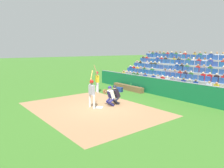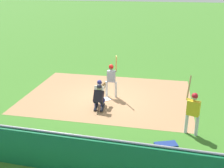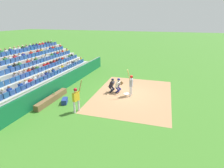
{
  "view_description": "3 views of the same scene",
  "coord_description": "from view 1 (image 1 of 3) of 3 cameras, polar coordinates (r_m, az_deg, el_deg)",
  "views": [
    {
      "loc": [
        -10.64,
        6.89,
        3.58
      ],
      "look_at": [
        0.06,
        -1.04,
        1.36
      ],
      "focal_mm": 34.02,
      "sensor_mm": 36.0,
      "label": 1
    },
    {
      "loc": [
        3.23,
        -12.12,
        5.52
      ],
      "look_at": [
        0.34,
        -0.02,
        0.87
      ],
      "focal_mm": 43.15,
      "sensor_mm": 36.0,
      "label": 2
    },
    {
      "loc": [
        13.74,
        3.23,
        5.98
      ],
      "look_at": [
        0.44,
        -1.16,
        0.91
      ],
      "focal_mm": 29.01,
      "sensor_mm": 36.0,
      "label": 3
    }
  ],
  "objects": [
    {
      "name": "equipment_duffel_bag",
      "position": [
        17.92,
        1.64,
        -1.47
      ],
      "size": [
        0.85,
        0.62,
        0.37
      ],
      "primitive_type": "cube",
      "rotation": [
        0.0,
        0.0,
        0.39
      ],
      "color": "navy",
      "rests_on": "ground_plane"
    },
    {
      "name": "water_bottle_on_bench",
      "position": [
        18.3,
        5.11,
        -0.1
      ],
      "size": [
        0.07,
        0.07,
        0.22
      ],
      "primitive_type": "cylinder",
      "color": "green",
      "rests_on": "dugout_bench"
    },
    {
      "name": "ground_plane",
      "position": [
        13.17,
        -3.5,
        -6.33
      ],
      "size": [
        160.0,
        160.0,
        0.0
      ],
      "primitive_type": "plane",
      "color": "#3A7225"
    },
    {
      "name": "on_deck_batter",
      "position": [
        17.62,
        -4.02,
        1.28
      ],
      "size": [
        0.58,
        0.61,
        2.29
      ],
      "color": "silver",
      "rests_on": "ground_plane"
    },
    {
      "name": "batter_at_plate",
      "position": [
        12.89,
        -5.48,
        -1.74
      ],
      "size": [
        0.67,
        0.43,
        2.28
      ],
      "color": "silver",
      "rests_on": "ground_plane"
    },
    {
      "name": "catcher_crouching",
      "position": [
        13.35,
        -0.54,
        -2.89
      ],
      "size": [
        0.49,
        0.72,
        1.31
      ],
      "color": "navy",
      "rests_on": "ground_plane"
    },
    {
      "name": "home_plate_marker",
      "position": [
        13.17,
        -3.5,
        -6.27
      ],
      "size": [
        0.62,
        0.62,
        0.02
      ],
      "primitive_type": "cube",
      "rotation": [
        0.0,
        0.0,
        0.79
      ],
      "color": "white",
      "rests_on": "infield_dirt_patch"
    },
    {
      "name": "home_plate_umpire",
      "position": [
        13.76,
        0.97,
        -2.62
      ],
      "size": [
        0.49,
        0.49,
        1.29
      ],
      "color": "black",
      "rests_on": "ground_plane"
    },
    {
      "name": "dugout_bench",
      "position": [
        18.62,
        4.29,
        -0.97
      ],
      "size": [
        3.58,
        0.4,
        0.44
      ],
      "primitive_type": "cube",
      "color": "brown",
      "rests_on": "ground_plane"
    },
    {
      "name": "dugout_wall",
      "position": [
        16.7,
        12.95,
        -0.89
      ],
      "size": [
        15.88,
        0.24,
        1.35
      ],
      "color": "#126037",
      "rests_on": "ground_plane"
    },
    {
      "name": "bleacher_stand",
      "position": [
        20.68,
        22.05,
        1.6
      ],
      "size": [
        16.43,
        4.98,
        3.32
      ],
      "color": "#9EA299",
      "rests_on": "ground_plane"
    },
    {
      "name": "infield_dirt_patch",
      "position": [
        12.92,
        -5.37,
        -6.66
      ],
      "size": [
        8.68,
        6.46,
        0.01
      ],
      "primitive_type": "cube",
      "rotation": [
        0.0,
        0.0,
        0.03
      ],
      "color": "#A57952",
      "rests_on": "ground_plane"
    }
  ]
}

